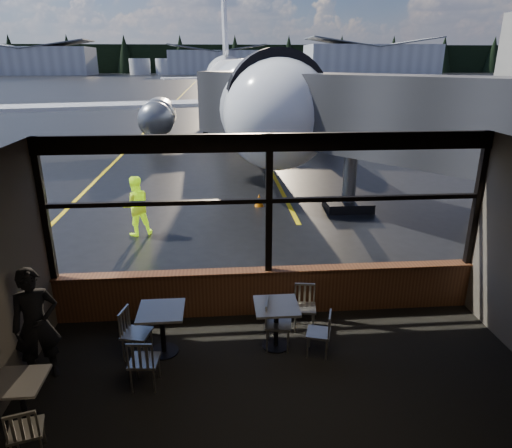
{
  "coord_description": "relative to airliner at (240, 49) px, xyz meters",
  "views": [
    {
      "loc": [
        -0.9,
        -7.85,
        4.66
      ],
      "look_at": [
        -0.15,
        1.0,
        1.5
      ],
      "focal_mm": 32.0,
      "sensor_mm": 36.0,
      "label": 1
    }
  ],
  "objects": [
    {
      "name": "ground_plane",
      "position": [
        -0.64,
        98.34,
        -5.43
      ],
      "size": [
        520.0,
        520.0,
        0.0
      ],
      "primitive_type": "plane",
      "color": "black",
      "rests_on": "ground"
    },
    {
      "name": "carpet_floor",
      "position": [
        -0.64,
        -24.66,
        -5.42
      ],
      "size": [
        8.0,
        6.0,
        0.01
      ],
      "primitive_type": "cube",
      "color": "black",
      "rests_on": "ground"
    },
    {
      "name": "ceiling",
      "position": [
        -0.64,
        -24.66,
        -1.93
      ],
      "size": [
        8.0,
        6.0,
        0.04
      ],
      "primitive_type": "cube",
      "color": "#38332D",
      "rests_on": "ground"
    },
    {
      "name": "window_sill",
      "position": [
        -0.64,
        -21.66,
        -4.98
      ],
      "size": [
        8.0,
        0.28,
        0.9
      ],
      "primitive_type": "cube",
      "color": "#552E19",
      "rests_on": "ground"
    },
    {
      "name": "window_header",
      "position": [
        -0.64,
        -21.66,
        -2.08
      ],
      "size": [
        8.0,
        0.18,
        0.3
      ],
      "primitive_type": "cube",
      "color": "black",
      "rests_on": "ground"
    },
    {
      "name": "mullion_left",
      "position": [
        -4.59,
        -21.66,
        -3.23
      ],
      "size": [
        0.12,
        0.12,
        2.6
      ],
      "primitive_type": "cube",
      "color": "black",
      "rests_on": "ground"
    },
    {
      "name": "mullion_centre",
      "position": [
        -0.64,
        -21.66,
        -3.23
      ],
      "size": [
        0.12,
        0.12,
        2.6
      ],
      "primitive_type": "cube",
      "color": "black",
      "rests_on": "ground"
    },
    {
      "name": "mullion_right",
      "position": [
        3.31,
        -21.66,
        -3.23
      ],
      "size": [
        0.12,
        0.12,
        2.6
      ],
      "primitive_type": "cube",
      "color": "black",
      "rests_on": "ground"
    },
    {
      "name": "window_transom",
      "position": [
        -0.64,
        -21.66,
        -3.13
      ],
      "size": [
        8.0,
        0.1,
        0.08
      ],
      "primitive_type": "cube",
      "color": "black",
      "rests_on": "ground"
    },
    {
      "name": "airliner",
      "position": [
        0.0,
        0.0,
        0.0
      ],
      "size": [
        30.99,
        36.68,
        10.86
      ],
      "primitive_type": null,
      "rotation": [
        0.0,
        0.0,
        0.04
      ],
      "color": "white",
      "rests_on": "ground_plane"
    },
    {
      "name": "jet_bridge",
      "position": [
        2.96,
        -16.16,
        -3.02
      ],
      "size": [
        9.06,
        11.07,
        4.83
      ],
      "primitive_type": null,
      "color": "#2E2E31",
      "rests_on": "ground_plane"
    },
    {
      "name": "cafe_table_near",
      "position": [
        -0.63,
        -22.8,
        -5.03
      ],
      "size": [
        0.74,
        0.74,
        0.81
      ],
      "primitive_type": null,
      "color": "#A09C93",
      "rests_on": "carpet_floor"
    },
    {
      "name": "cafe_table_mid",
      "position": [
        -2.54,
        -22.83,
        -5.02
      ],
      "size": [
        0.75,
        0.75,
        0.82
      ],
      "primitive_type": null,
      "color": "#9D9790",
      "rests_on": "carpet_floor"
    },
    {
      "name": "cafe_table_left",
      "position": [
        -4.23,
        -24.33,
        -5.07
      ],
      "size": [
        0.66,
        0.66,
        0.72
      ],
      "primitive_type": null,
      "color": "gray",
      "rests_on": "carpet_floor"
    },
    {
      "name": "chair_near_e",
      "position": [
        0.05,
        -23.08,
        -5.03
      ],
      "size": [
        0.55,
        0.55,
        0.8
      ],
      "primitive_type": null,
      "rotation": [
        0.0,
        0.0,
        1.27
      ],
      "color": "beige",
      "rests_on": "carpet_floor"
    },
    {
      "name": "chair_near_w",
      "position": [
        -0.59,
        -22.84,
        -4.98
      ],
      "size": [
        0.58,
        0.58,
        0.9
      ],
      "primitive_type": null,
      "rotation": [
        0.0,
        0.0,
        -1.77
      ],
      "color": "#B7B2A5",
      "rests_on": "carpet_floor"
    },
    {
      "name": "chair_near_n",
      "position": [
        -0.04,
        -22.3,
        -5.01
      ],
      "size": [
        0.53,
        0.53,
        0.85
      ],
      "primitive_type": null,
      "rotation": [
        0.0,
        0.0,
        2.98
      ],
      "color": "#B8B3A6",
      "rests_on": "carpet_floor"
    },
    {
      "name": "chair_mid_s",
      "position": [
        -2.72,
        -23.66,
        -4.99
      ],
      "size": [
        0.52,
        0.52,
        0.88
      ],
      "primitive_type": null,
      "rotation": [
        0.0,
        0.0,
        -0.09
      ],
      "color": "#ACA79B",
      "rests_on": "carpet_floor"
    },
    {
      "name": "chair_mid_w",
      "position": [
        -2.95,
        -22.93,
        -4.98
      ],
      "size": [
        0.59,
        0.59,
        0.9
      ],
      "primitive_type": null,
      "rotation": [
        0.0,
        0.0,
        -1.81
      ],
      "color": "beige",
      "rests_on": "carpet_floor"
    },
    {
      "name": "chair_left_s",
      "position": [
        -3.97,
        -24.89,
        -5.02
      ],
      "size": [
        0.55,
        0.55,
        0.83
      ],
      "primitive_type": null,
      "rotation": [
        0.0,
        0.0,
        0.27
      ],
      "color": "#B3AEA1",
      "rests_on": "carpet_floor"
    },
    {
      "name": "passenger",
      "position": [
        -4.34,
        -23.29,
        -4.51
      ],
      "size": [
        0.79,
        0.67,
        1.84
      ],
      "primitive_type": "imported",
      "rotation": [
        0.0,
        0.0,
        0.4
      ],
      "color": "black",
      "rests_on": "carpet_floor"
    },
    {
      "name": "ground_crew",
      "position": [
        -3.88,
        -17.05,
        -4.58
      ],
      "size": [
        1.0,
        0.9,
        1.7
      ],
      "primitive_type": "imported",
      "rotation": [
        0.0,
        0.0,
        3.51
      ],
      "color": "#BFF219",
      "rests_on": "ground_plane"
    },
    {
      "name": "cone_nose",
      "position": [
        -0.18,
        -14.64,
        -5.21
      ],
      "size": [
        0.31,
        0.31,
        0.44
      ],
      "primitive_type": "cone",
      "color": "#FF5B08",
      "rests_on": "ground_plane"
    },
    {
      "name": "hangar_left",
      "position": [
        -70.64,
        158.34,
        0.07
      ],
      "size": [
        45.0,
        18.0,
        11.0
      ],
      "primitive_type": null,
      "color": "silver",
      "rests_on": "ground_plane"
    },
    {
      "name": "hangar_mid",
      "position": [
        -0.64,
        163.34,
        -0.43
      ],
      "size": [
        38.0,
        15.0,
        10.0
      ],
      "primitive_type": null,
      "color": "silver",
      "rests_on": "ground_plane"
    },
    {
      "name": "hangar_right",
      "position": [
        59.36,
        156.34,
        0.57
      ],
      "size": [
        50.0,
        20.0,
        12.0
      ],
      "primitive_type": null,
      "color": "silver",
      "rests_on": "ground_plane"
    },
    {
      "name": "fuel_tank_a",
      "position": [
        -30.64,
        160.34,
        -2.43
      ],
      "size": [
        8.0,
        8.0,
        6.0
      ],
      "primitive_type": "cylinder",
      "color": "silver",
      "rests_on": "ground_plane"
    },
    {
      "name": "fuel_tank_b",
      "position": [
        -20.64,
        160.34,
        -2.43
      ],
      "size": [
        8.0,
        8.0,
        6.0
      ],
      "primitive_type": "cylinder",
      "color": "silver",
      "rests_on": "ground_plane"
    },
    {
      "name": "fuel_tank_c",
      "position": [
        -10.64,
        160.34,
        -2.43
      ],
      "size": [
        8.0,
        8.0,
        6.0
      ],
      "primitive_type": "cylinder",
      "color": "silver",
      "rests_on": "ground_plane"
    },
    {
      "name": "treeline",
      "position": [
        -0.64,
        188.34,
        0.57
      ],
      "size": [
        360.0,
        3.0,
        12.0
      ],
      "primitive_type": "cube",
      "color": "black",
      "rests_on": "ground_plane"
    }
  ]
}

